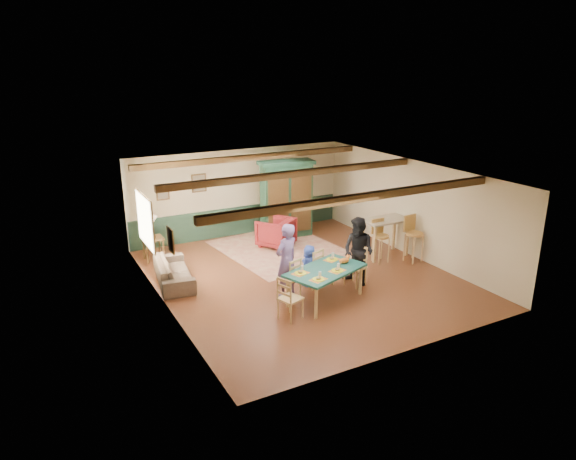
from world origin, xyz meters
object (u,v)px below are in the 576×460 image
person_child (309,266)px  counter_table (385,237)px  dining_chair_far_right (312,268)px  armchair (276,232)px  person_man (286,261)px  bar_stool_right (414,239)px  dining_chair_end_left (290,297)px  dining_chair_end_right (355,266)px  cat (344,260)px  end_table (154,249)px  person_woman (358,252)px  bar_stool_left (381,241)px  sofa (174,271)px  armoire (286,199)px  dining_table (325,285)px  table_lamp (152,227)px  dining_chair_far_left (289,277)px

person_child → counter_table: 3.01m
dining_chair_far_right → armchair: 3.03m
person_man → bar_stool_right: person_man is taller
dining_chair_end_left → person_man: 1.19m
bar_stool_right → dining_chair_end_right: bearing=-171.6°
person_child → cat: (0.45, -0.82, 0.35)m
end_table → bar_stool_right: (6.24, -3.45, 0.31)m
person_woman → bar_stool_left: bearing=103.6°
sofa → person_child: bearing=-113.5°
armoire → sofa: size_ratio=1.20×
cat → person_man: bearing=136.5°
armchair → end_table: (-3.48, 0.59, -0.10)m
dining_table → person_woman: 1.36m
dining_chair_end_left → bar_stool_right: 4.75m
dining_chair_end_left → bar_stool_right: size_ratio=0.76×
person_woman → counter_table: person_woman is taller
dining_chair_end_left → bar_stool_left: bar_stool_left is taller
end_table → table_lamp: size_ratio=1.09×
armoire → armchair: 1.29m
dining_chair_end_right → armoire: size_ratio=0.41×
end_table → person_man: bearing=-60.4°
dining_chair_far_right → person_man: size_ratio=0.55×
end_table → counter_table: 6.43m
dining_chair_end_right → bar_stool_right: 2.40m
bar_stool_right → person_woman: bearing=-171.9°
dining_chair_end_left → table_lamp: size_ratio=1.62×
bar_stool_right → armoire: bearing=114.2°
armoire → sofa: armoire is taller
cat → armchair: cat is taller
dining_chair_far_left → sofa: dining_chair_far_left is taller
person_child → end_table: (-2.91, 3.49, -0.19)m
person_child → armoire: 3.92m
sofa → table_lamp: table_lamp is taller
sofa → counter_table: (5.77, -0.99, 0.25)m
dining_chair_end_right → table_lamp: 5.61m
person_woman → counter_table: (1.82, 1.24, -0.30)m
person_woman → dining_chair_far_right: bearing=-130.3°
armchair → dining_chair_far_left: bearing=34.5°
counter_table → bar_stool_right: size_ratio=1.02×
bar_stool_left → dining_chair_end_right: bearing=-146.4°
table_lamp → bar_stool_right: 7.14m
person_child → bar_stool_left: (2.52, 0.44, 0.08)m
dining_chair_far_right → dining_chair_end_left: (-1.25, -1.22, 0.00)m
dining_chair_far_right → person_child: 0.09m
counter_table → person_woman: bearing=-145.6°
cat → counter_table: bearing=13.4°
armchair → sofa: size_ratio=0.48×
person_woman → armchair: person_woman is taller
dining_chair_far_left → dining_chair_end_right: (1.74, -0.17, 0.00)m
dining_table → armchair: size_ratio=1.94×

